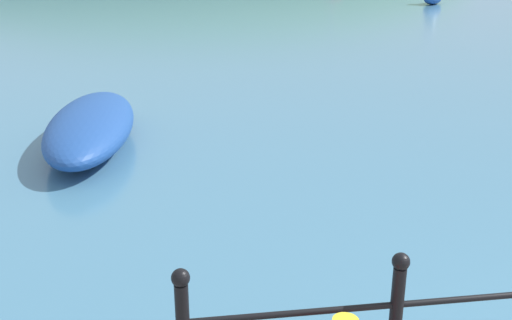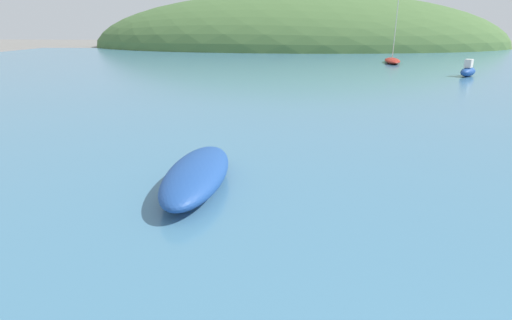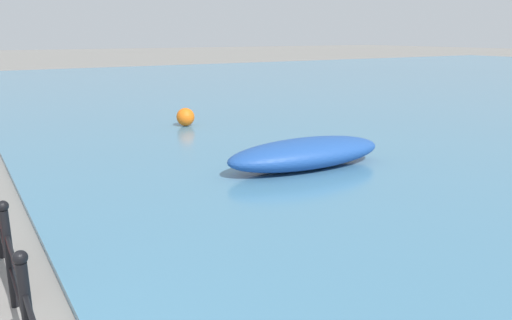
{
  "view_description": "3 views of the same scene",
  "coord_description": "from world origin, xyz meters",
  "views": [
    {
      "loc": [
        -3.09,
        -1.77,
        3.1
      ],
      "look_at": [
        -2.2,
        4.51,
        0.8
      ],
      "focal_mm": 42.0,
      "sensor_mm": 36.0,
      "label": 1
    },
    {
      "loc": [
        -2.56,
        -0.71,
        3.56
      ],
      "look_at": [
        -3.01,
        6.52,
        1.09
      ],
      "focal_mm": 28.0,
      "sensor_mm": 36.0,
      "label": 2
    },
    {
      "loc": [
        3.85,
        1.21,
        2.87
      ],
      "look_at": [
        -2.29,
        4.94,
        1.06
      ],
      "focal_mm": 35.0,
      "sensor_mm": 36.0,
      "label": 3
    }
  ],
  "objects": [
    {
      "name": "boat_twin_mast",
      "position": [
        -4.38,
        7.45,
        0.42
      ],
      "size": [
        1.4,
        3.73,
        0.64
      ],
      "color": "#1E4793",
      "rests_on": "water"
    },
    {
      "name": "mooring_buoy",
      "position": [
        -10.36,
        7.28,
        0.38
      ],
      "size": [
        0.56,
        0.56,
        0.56
      ],
      "primitive_type": "sphere",
      "color": "orange",
      "rests_on": "water"
    }
  ]
}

